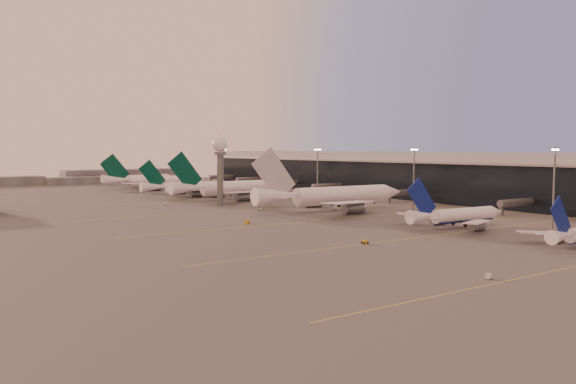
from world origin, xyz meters
TOP-DOWN VIEW (x-y plane):
  - ground at (0.00, 0.00)m, footprint 700.00×700.00m
  - taxiway_markings at (30.00, 56.00)m, footprint 180.00×185.25m
  - terminal at (107.88, 110.09)m, footprint 57.00×362.00m
  - radar_tower at (5.00, 120.00)m, footprint 6.40×6.40m
  - mast_a at (58.00, 0.00)m, footprint 3.60×0.56m
  - mast_b at (55.00, 55.00)m, footprint 3.60×0.56m
  - mast_c at (50.00, 110.00)m, footprint 3.60×0.56m
  - mast_d at (48.00, 200.00)m, footprint 3.60×0.56m
  - distant_horizon at (2.62, 325.14)m, footprint 165.00×37.50m
  - narrowbody_mid at (33.54, 16.31)m, footprint 40.91×32.62m
  - widebody_white at (33.06, 76.95)m, footprint 71.17×56.93m
  - greentail_a at (23.42, 144.57)m, footprint 64.25×51.83m
  - greentail_b at (15.25, 175.67)m, footprint 52.55×42.46m
  - greentail_c at (16.95, 229.88)m, footprint 57.60×45.76m
  - greentail_d at (20.70, 266.84)m, footprint 53.40×42.86m
  - gsv_truck_a at (-16.42, -32.15)m, footprint 5.37×2.42m
  - gsv_tug_mid at (-9.79, 10.10)m, footprint 3.65×2.75m
  - gsv_truck_b at (54.10, 38.88)m, footprint 6.42×3.10m
  - gsv_truck_c at (-15.22, 60.63)m, footprint 6.52×4.32m
  - gsv_catering_b at (53.19, 79.51)m, footprint 5.22×3.66m
  - gsv_tug_far at (8.53, 92.29)m, footprint 3.13×3.63m
  - gsv_truck_d at (-15.46, 132.53)m, footprint 4.37×6.20m
  - gsv_tug_hangar at (36.72, 161.47)m, footprint 3.44×2.32m

SIDE VIEW (x-z plane):
  - ground at x=0.00m, z-range 0.00..0.00m
  - taxiway_markings at x=30.00m, z-range 0.00..0.02m
  - gsv_tug_far at x=8.53m, z-range 0.01..0.90m
  - gsv_tug_hangar at x=36.72m, z-range 0.01..0.94m
  - gsv_tug_mid at x=-9.79m, z-range 0.01..0.94m
  - gsv_truck_a at x=-16.42m, z-range 0.02..2.12m
  - gsv_truck_d at x=-15.46m, z-range 0.02..2.39m
  - gsv_truck_c at x=-15.22m, z-range 0.03..2.50m
  - gsv_truck_b at x=54.10m, z-range 0.03..2.51m
  - gsv_catering_b at x=53.19m, z-range 0.00..3.93m
  - narrowbody_mid at x=33.54m, z-range -4.75..11.22m
  - greentail_b at x=15.25m, z-range -6.17..12.92m
  - greentail_d at x=20.70m, z-range -6.29..13.16m
  - greentail_c at x=16.95m, z-range -7.03..14.70m
  - distant_horizon at x=2.62m, z-range -0.61..8.39m
  - greentail_a at x=23.42m, z-range -7.54..15.78m
  - widebody_white at x=33.06m, z-range -8.17..16.85m
  - terminal at x=107.88m, z-range -1.00..22.04m
  - mast_a at x=58.00m, z-range 1.24..26.24m
  - mast_b at x=55.00m, z-range 1.24..26.24m
  - mast_c at x=50.00m, z-range 1.24..26.24m
  - mast_d at x=48.00m, z-range 1.24..26.24m
  - radar_tower at x=5.00m, z-range 5.40..36.50m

